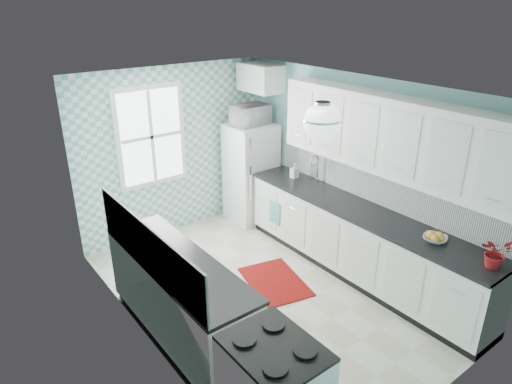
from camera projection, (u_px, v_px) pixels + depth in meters
floor at (265, 293)px, 5.64m from camera, size 3.00×4.40×0.02m
ceiling at (267, 87)px, 4.64m from camera, size 3.00×4.40×0.02m
wall_back at (173, 151)px, 6.75m from camera, size 3.00×0.02×2.50m
wall_front at (444, 293)px, 3.53m from camera, size 3.00×0.02×2.50m
wall_left at (141, 240)px, 4.30m from camera, size 0.02×4.40×2.50m
wall_right at (356, 171)px, 5.98m from camera, size 0.02×4.40×2.50m
accent_wall at (174, 152)px, 6.74m from camera, size 3.00×0.01×2.50m
window at (151, 137)px, 6.40m from camera, size 1.04×0.05×1.44m
backsplash_right at (379, 185)px, 5.70m from camera, size 0.02×3.60×0.51m
backsplash_left at (147, 248)px, 4.28m from camera, size 0.02×2.15×0.51m
upper_cabinets_right at (391, 136)px, 5.19m from camera, size 0.33×3.20×0.90m
upper_cabinet_fridge at (258, 77)px, 6.81m from camera, size 0.40×0.74×0.40m
ceiling_light at (322, 121)px, 4.13m from camera, size 0.34×0.34×0.35m
base_cabinets_right at (358, 244)px, 5.84m from camera, size 0.60×3.60×0.90m
countertop_right at (361, 211)px, 5.64m from camera, size 0.63×3.60×0.04m
base_cabinets_left at (180, 301)px, 4.73m from camera, size 0.60×2.15×0.90m
countertop_left at (178, 262)px, 4.56m from camera, size 0.63×2.15×0.04m
fridge at (251, 173)px, 7.24m from camera, size 0.68×0.68×1.57m
sink at (307, 186)px, 6.37m from camera, size 0.56×0.47×0.53m
rug at (275, 282)px, 5.83m from camera, size 0.86×1.07×0.02m
dish_towel at (275, 213)px, 6.60m from camera, size 0.02×0.22×0.34m
fruit_bowl at (435, 239)px, 4.89m from camera, size 0.32×0.32×0.06m
potted_plant at (495, 253)px, 4.38m from camera, size 0.33×0.30×0.31m
soap_bottle at (294, 171)px, 6.58m from camera, size 0.10×0.11×0.22m
microwave at (250, 115)px, 6.87m from camera, size 0.56×0.38×0.30m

